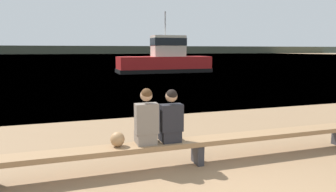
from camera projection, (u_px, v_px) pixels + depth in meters
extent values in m
plane|color=teal|center=(76.00, 55.00, 122.32)|extent=(240.00, 240.00, 0.00)
cube|color=#424738|center=(74.00, 50.00, 158.12)|extent=(600.00, 12.00, 4.17)
cube|color=#8E6B47|center=(198.00, 141.00, 5.55)|extent=(7.45, 0.41, 0.09)
cube|color=#2D2D33|center=(198.00, 154.00, 5.58)|extent=(0.12, 0.35, 0.38)
cube|color=#70665B|center=(146.00, 137.00, 5.30)|extent=(0.34, 0.38, 0.21)
cube|color=#70665B|center=(147.00, 118.00, 5.16)|extent=(0.39, 0.22, 0.52)
sphere|color=tan|center=(146.00, 95.00, 5.09)|extent=(0.21, 0.21, 0.21)
sphere|color=#472D19|center=(147.00, 94.00, 5.07)|extent=(0.19, 0.19, 0.19)
cube|color=black|center=(170.00, 135.00, 5.43)|extent=(0.34, 0.38, 0.21)
cube|color=black|center=(171.00, 118.00, 5.29)|extent=(0.39, 0.22, 0.48)
sphere|color=tan|center=(171.00, 96.00, 5.24)|extent=(0.21, 0.21, 0.21)
sphere|color=black|center=(172.00, 95.00, 5.22)|extent=(0.19, 0.19, 0.19)
ellipsoid|color=#9E754C|center=(118.00, 139.00, 5.10)|extent=(0.24, 0.22, 0.26)
cube|color=#A81919|center=(164.00, 64.00, 28.19)|extent=(8.66, 2.95, 1.48)
cube|color=black|center=(164.00, 70.00, 28.28)|extent=(8.83, 3.07, 0.36)
cube|color=beige|center=(168.00, 46.00, 28.06)|extent=(3.04, 1.74, 1.94)
cube|color=black|center=(168.00, 42.00, 28.01)|extent=(3.10, 1.80, 0.70)
cylinder|color=#B2B2B7|center=(165.00, 23.00, 27.65)|extent=(0.14, 0.14, 2.18)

